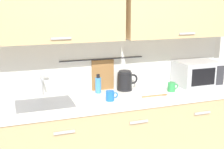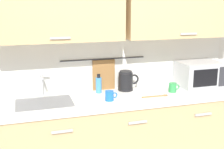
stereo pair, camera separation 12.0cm
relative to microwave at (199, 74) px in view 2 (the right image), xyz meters
The scene contains 9 objects.
counter_unit 1.08m from the microwave, behind, with size 2.53×0.64×0.90m.
back_wall_assembly 1.02m from the microwave, behind, with size 3.70×0.41×2.50m.
sink_faucet 1.69m from the microwave, behind, with size 0.09×0.17×0.22m.
microwave is the anchor object (origin of this frame).
electric_kettle 0.83m from the microwave, behind, with size 0.23×0.16×0.21m.
dish_soap_bottle 1.13m from the microwave, behind, with size 0.06×0.06×0.20m.
mug_near_sink 1.12m from the microwave, 169.32° to the right, with size 0.12×0.08×0.09m.
mug_by_kettle 0.42m from the microwave, 162.04° to the right, with size 0.12×0.08×0.09m.
wooden_spoon 0.65m from the microwave, 159.45° to the right, with size 0.28×0.04×0.01m.
Camera 2 is at (-0.97, -2.38, 1.80)m, focal length 47.98 mm.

